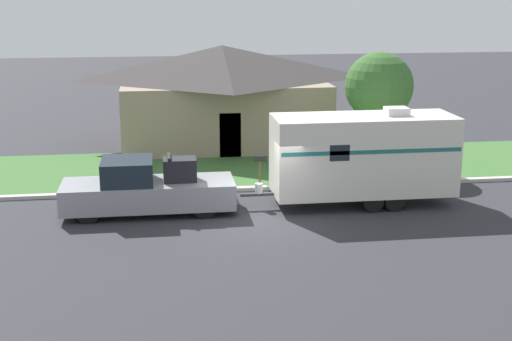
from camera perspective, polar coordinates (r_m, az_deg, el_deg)
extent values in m
plane|color=#2D2D33|center=(24.37, 0.89, -4.00)|extent=(120.00, 120.00, 0.00)
cube|color=beige|center=(27.90, -0.29, -1.44)|extent=(80.00, 0.30, 0.14)
cube|color=#3D6B33|center=(31.41, -1.17, 0.28)|extent=(80.00, 7.00, 0.03)
cube|color=gray|center=(36.45, -2.66, 4.80)|extent=(9.98, 7.26, 3.20)
pyramid|color=#3D3838|center=(36.12, -2.71, 8.63)|extent=(10.78, 7.84, 1.70)
cube|color=#4C3828|center=(33.03, -2.07, 2.82)|extent=(1.00, 0.06, 2.10)
cylinder|color=black|center=(24.63, -13.32, -3.15)|extent=(0.86, 0.28, 0.86)
cylinder|color=black|center=(26.26, -13.00, -2.03)|extent=(0.86, 0.28, 0.86)
cylinder|color=black|center=(24.55, -4.10, -2.84)|extent=(0.86, 0.28, 0.86)
cylinder|color=black|center=(26.18, -4.36, -1.73)|extent=(0.86, 0.28, 0.86)
cube|color=gray|center=(25.31, -11.54, -1.97)|extent=(3.37, 2.07, 0.90)
cube|color=#19232D|center=(25.05, -10.26, -0.04)|extent=(1.75, 1.90, 0.82)
cube|color=gray|center=(25.28, -4.76, -1.73)|extent=(2.61, 2.07, 0.90)
cube|color=#333333|center=(25.48, -1.68, -2.33)|extent=(0.12, 1.86, 0.20)
cube|color=black|center=(25.03, -6.12, 0.08)|extent=(1.15, 0.87, 0.80)
cube|color=black|center=(24.91, -6.99, 1.12)|extent=(0.10, 0.96, 0.08)
cylinder|color=black|center=(25.47, 9.35, -2.53)|extent=(0.71, 0.22, 0.71)
cylinder|color=black|center=(27.34, 8.11, -1.30)|extent=(0.71, 0.22, 0.71)
cylinder|color=black|center=(25.71, 11.03, -2.44)|extent=(0.71, 0.22, 0.71)
cylinder|color=black|center=(27.56, 9.68, -1.23)|extent=(0.71, 0.22, 0.71)
cube|color=silver|center=(25.99, 8.56, 1.29)|extent=(6.52, 2.31, 2.82)
cube|color=#1E6660|center=(24.82, 9.34, 1.47)|extent=(6.39, 0.01, 0.14)
cube|color=#383838|center=(25.53, 0.09, -1.94)|extent=(1.21, 0.12, 0.10)
cylinder|color=silver|center=(25.47, 0.23, -1.44)|extent=(0.28, 0.28, 0.36)
cube|color=silver|center=(26.04, 11.18, 4.68)|extent=(0.80, 0.68, 0.28)
cube|color=#19232D|center=(24.51, 6.72, 1.39)|extent=(0.70, 0.01, 0.56)
cylinder|color=brown|center=(28.38, 0.31, -0.24)|extent=(0.09, 0.09, 1.02)
cube|color=black|center=(28.23, 0.31, 0.98)|extent=(0.48, 0.20, 0.22)
cylinder|color=brown|center=(31.54, 9.63, 2.43)|extent=(0.24, 0.24, 2.49)
sphere|color=#38662D|center=(31.14, 9.82, 6.66)|extent=(2.94, 2.94, 2.94)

